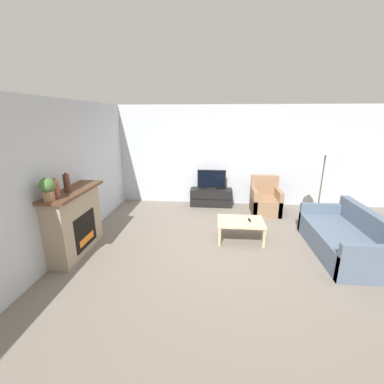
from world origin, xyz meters
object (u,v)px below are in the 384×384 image
(fireplace, at_px, (75,221))
(tv_stand, at_px, (211,197))
(remote, at_px, (249,220))
(couch, at_px, (345,239))
(mantel_vase_centre_left, at_px, (67,183))
(mantel_vase_left, at_px, (55,189))
(tv, at_px, (212,180))
(armchair, at_px, (265,201))
(floor_lamp, at_px, (325,156))
(potted_plant, at_px, (47,188))
(coffee_table, at_px, (241,223))

(fireplace, distance_m, tv_stand, 3.68)
(remote, distance_m, couch, 1.71)
(mantel_vase_centre_left, distance_m, couch, 4.96)
(fireplace, distance_m, mantel_vase_left, 0.84)
(fireplace, xyz_separation_m, tv_stand, (2.39, 2.77, -0.36))
(tv, height_order, couch, tv)
(armchair, bearing_deg, floor_lamp, -35.14)
(potted_plant, xyz_separation_m, remote, (3.17, 1.39, -0.97))
(mantel_vase_centre_left, bearing_deg, couch, 5.73)
(coffee_table, distance_m, floor_lamp, 2.36)
(coffee_table, height_order, remote, remote)
(mantel_vase_centre_left, xyz_separation_m, coffee_table, (2.99, 0.86, -0.98))
(fireplace, relative_size, couch, 0.74)
(tv_stand, xyz_separation_m, tv, (0.00, -0.00, 0.49))
(floor_lamp, bearing_deg, tv_stand, 154.98)
(mantel_vase_left, xyz_separation_m, armchair, (3.76, 2.79, -1.03))
(mantel_vase_left, bearing_deg, floor_lamp, 23.38)
(mantel_vase_left, height_order, armchair, mantel_vase_left)
(mantel_vase_centre_left, bearing_deg, armchair, 33.31)
(tv, bearing_deg, armchair, -16.20)
(mantel_vase_left, distance_m, floor_lamp, 5.23)
(mantel_vase_left, bearing_deg, potted_plant, -90.00)
(tv, xyz_separation_m, floor_lamp, (2.42, -1.13, 0.87))
(remote, relative_size, couch, 0.08)
(tv, relative_size, couch, 0.40)
(mantel_vase_left, height_order, mantel_vase_centre_left, mantel_vase_centre_left)
(couch, height_order, floor_lamp, floor_lamp)
(potted_plant, distance_m, remote, 3.59)
(armchair, xyz_separation_m, floor_lamp, (1.03, -0.72, 1.29))
(tv_stand, bearing_deg, mantel_vase_centre_left, -129.43)
(mantel_vase_centre_left, height_order, coffee_table, mantel_vase_centre_left)
(fireplace, height_order, floor_lamp, floor_lamp)
(armchair, bearing_deg, couch, -62.07)
(mantel_vase_centre_left, distance_m, tv, 3.78)
(remote, bearing_deg, armchair, 63.57)
(fireplace, bearing_deg, coffee_table, 14.04)
(potted_plant, bearing_deg, mantel_vase_left, 90.00)
(couch, bearing_deg, mantel_vase_left, -170.54)
(potted_plant, height_order, remote, potted_plant)
(fireplace, xyz_separation_m, mantel_vase_centre_left, (0.02, -0.11, 0.74))
(mantel_vase_centre_left, relative_size, tv_stand, 0.29)
(mantel_vase_centre_left, relative_size, potted_plant, 0.92)
(potted_plant, distance_m, couch, 5.04)
(armchair, height_order, floor_lamp, floor_lamp)
(tv_stand, height_order, floor_lamp, floor_lamp)
(mantel_vase_centre_left, bearing_deg, potted_plant, -90.00)
(coffee_table, relative_size, floor_lamp, 0.49)
(armchair, xyz_separation_m, remote, (-0.60, -1.58, 0.12))
(tv, distance_m, coffee_table, 2.15)
(coffee_table, bearing_deg, couch, -11.61)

